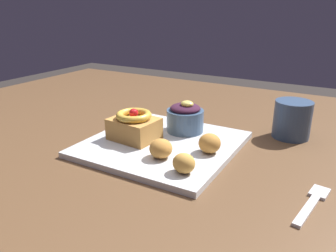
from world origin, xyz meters
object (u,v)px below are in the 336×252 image
(fritter_front, at_px, (161,149))
(berry_ramekin, at_px, (185,118))
(front_plate, at_px, (163,144))
(fritter_middle, at_px, (210,143))
(cake_slice, at_px, (134,126))
(fork, at_px, (313,202))
(fritter_back, at_px, (184,163))
(coffee_mug, at_px, (292,119))

(fritter_front, bearing_deg, berry_ramekin, 99.42)
(front_plate, bearing_deg, berry_ramekin, 81.91)
(fritter_middle, bearing_deg, cake_slice, -174.91)
(berry_ramekin, bearing_deg, fork, -26.94)
(berry_ramekin, height_order, fritter_middle, berry_ramekin)
(fritter_front, xyz_separation_m, fritter_back, (0.06, -0.03, -0.00))
(fritter_middle, bearing_deg, fork, -19.04)
(fritter_front, bearing_deg, fork, -0.45)
(fork, bearing_deg, fritter_middle, 79.87)
(front_plate, bearing_deg, fritter_front, -62.48)
(fritter_front, xyz_separation_m, fork, (0.26, -0.00, -0.03))
(front_plate, relative_size, cake_slice, 2.90)
(cake_slice, xyz_separation_m, fritter_front, (0.10, -0.05, -0.01))
(cake_slice, bearing_deg, berry_ramekin, 52.61)
(fritter_middle, height_order, fork, fritter_middle)
(front_plate, relative_size, fritter_front, 6.65)
(coffee_mug, bearing_deg, fritter_middle, -120.84)
(front_plate, relative_size, fritter_back, 7.45)
(front_plate, bearing_deg, fritter_back, -44.94)
(fork, bearing_deg, coffee_mug, 26.34)
(coffee_mug, bearing_deg, fork, -72.57)
(fritter_front, height_order, coffee_mug, coffee_mug)
(cake_slice, relative_size, fork, 0.80)
(fritter_back, bearing_deg, front_plate, 135.06)
(front_plate, xyz_separation_m, fritter_front, (0.03, -0.07, 0.02))
(fork, distance_m, coffee_mug, 0.27)
(cake_slice, xyz_separation_m, berry_ramekin, (0.07, 0.09, 0.00))
(berry_ramekin, distance_m, fritter_middle, 0.12)
(fritter_middle, bearing_deg, front_plate, 179.07)
(front_plate, bearing_deg, cake_slice, -164.93)
(fritter_back, distance_m, coffee_mug, 0.31)
(cake_slice, distance_m, fritter_back, 0.18)
(fork, relative_size, coffee_mug, 1.53)
(berry_ramekin, height_order, fritter_back, berry_ramekin)
(fritter_front, xyz_separation_m, fritter_middle, (0.07, 0.07, 0.00))
(berry_ramekin, bearing_deg, fritter_back, -63.51)
(cake_slice, distance_m, fritter_middle, 0.17)
(fritter_front, height_order, fork, fritter_front)
(coffee_mug, bearing_deg, fritter_front, -125.48)
(fritter_front, relative_size, fritter_middle, 1.03)
(front_plate, xyz_separation_m, fritter_back, (0.10, -0.10, 0.02))
(fritter_front, relative_size, fork, 0.35)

